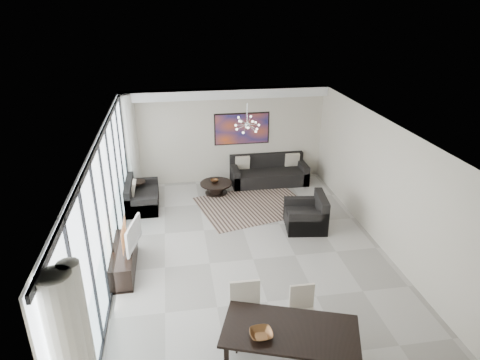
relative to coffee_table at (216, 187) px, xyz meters
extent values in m
cube|color=#A8A39B|center=(0.41, -3.56, -0.18)|extent=(6.00, 9.00, 0.02)
cube|color=white|center=(0.41, -3.56, 2.70)|extent=(6.00, 9.00, 0.02)
cube|color=beige|center=(0.41, 0.93, 1.26)|extent=(6.00, 0.02, 2.90)
cube|color=beige|center=(3.40, -3.56, 1.26)|extent=(0.02, 9.00, 2.90)
cube|color=white|center=(-2.57, -3.56, 1.26)|extent=(0.01, 8.95, 2.85)
cube|color=black|center=(-2.53, -3.56, 2.66)|extent=(0.04, 8.95, 0.10)
cube|color=black|center=(-2.53, -3.56, -0.16)|extent=(0.04, 8.95, 0.06)
cube|color=black|center=(-2.53, -6.56, 1.26)|extent=(0.04, 0.05, 2.88)
cube|color=black|center=(-2.53, -5.56, 1.26)|extent=(0.04, 0.05, 2.88)
cube|color=black|center=(-2.53, -4.56, 1.26)|extent=(0.04, 0.05, 2.88)
cube|color=black|center=(-2.53, -3.56, 1.26)|extent=(0.04, 0.05, 2.88)
cube|color=black|center=(-2.53, -2.56, 1.26)|extent=(0.04, 0.05, 2.88)
cube|color=black|center=(-2.53, -1.56, 1.26)|extent=(0.04, 0.05, 2.88)
cube|color=black|center=(-2.53, -0.56, 1.26)|extent=(0.04, 0.05, 2.88)
cube|color=black|center=(-2.53, 0.44, 1.26)|extent=(0.04, 0.05, 2.88)
cylinder|color=silver|center=(-2.39, 0.59, 1.26)|extent=(0.36, 0.36, 2.85)
cube|color=white|center=(0.41, 0.74, 2.58)|extent=(5.98, 0.40, 0.26)
cube|color=#CD4F1C|center=(0.91, 0.91, 1.46)|extent=(1.68, 0.04, 0.98)
cylinder|color=silver|center=(0.71, -1.06, 2.44)|extent=(0.02, 0.02, 0.55)
sphere|color=silver|center=(0.71, -1.06, 2.16)|extent=(0.12, 0.12, 0.12)
cube|color=black|center=(0.91, -0.96, -0.18)|extent=(3.27, 2.79, 0.01)
cylinder|color=black|center=(0.00, 0.00, 0.12)|extent=(0.94, 0.94, 0.04)
cylinder|color=black|center=(0.00, 0.00, -0.04)|extent=(0.41, 0.41, 0.29)
cylinder|color=black|center=(0.00, 0.00, -0.17)|extent=(0.66, 0.66, 0.03)
imported|color=brown|center=(-0.04, 0.07, 0.18)|extent=(0.28, 0.28, 0.08)
cube|color=black|center=(1.69, 0.46, 0.02)|extent=(2.31, 0.95, 0.42)
cube|color=black|center=(1.69, 0.84, 0.44)|extent=(2.31, 0.19, 0.42)
cube|color=black|center=(0.63, 0.46, 0.12)|extent=(0.19, 0.95, 0.61)
cube|color=black|center=(2.75, 0.46, 0.12)|extent=(0.19, 0.95, 0.61)
cube|color=black|center=(-2.09, -0.51, 0.00)|extent=(0.84, 1.50, 0.37)
cube|color=black|center=(-2.42, -0.51, 0.38)|extent=(0.17, 1.50, 0.37)
cube|color=black|center=(-2.09, -1.17, 0.09)|extent=(0.84, 0.17, 0.54)
cube|color=black|center=(-2.09, 0.16, 0.09)|extent=(0.84, 0.17, 0.54)
cube|color=black|center=(1.96, -2.36, 0.03)|extent=(1.09, 1.14, 0.43)
cube|color=black|center=(2.35, -2.41, 0.46)|extent=(0.33, 1.03, 0.43)
cube|color=black|center=(2.02, -1.95, 0.12)|extent=(0.98, 0.32, 0.62)
cube|color=black|center=(1.91, -2.76, 0.12)|extent=(0.98, 0.32, 0.62)
cylinder|color=black|center=(-2.20, -0.04, 0.34)|extent=(0.40, 0.40, 0.04)
cylinder|color=black|center=(-2.20, -0.04, 0.07)|extent=(0.06, 0.06, 0.50)
cylinder|color=black|center=(-2.20, -0.04, -0.17)|extent=(0.28, 0.28, 0.03)
cube|color=black|center=(-2.35, -3.49, 0.07)|extent=(0.47, 1.67, 0.52)
imported|color=gray|center=(-2.19, -3.43, 0.61)|extent=(0.33, 0.96, 0.55)
cube|color=black|center=(0.36, -6.66, 0.62)|extent=(2.21, 1.60, 0.04)
cube|color=black|center=(-0.34, -6.00, 0.21)|extent=(0.07, 0.07, 0.79)
cube|color=black|center=(1.33, -6.59, 0.21)|extent=(0.07, 0.07, 0.79)
cube|color=beige|center=(-0.16, -5.96, 0.31)|extent=(0.51, 0.51, 0.07)
cube|color=beige|center=(-0.16, -5.74, 0.60)|extent=(0.50, 0.06, 0.61)
cylinder|color=black|center=(0.03, -6.16, 0.05)|extent=(0.04, 0.04, 0.47)
cylinder|color=black|center=(-0.35, -5.76, 0.05)|extent=(0.04, 0.04, 0.47)
cube|color=beige|center=(0.81, -5.96, 0.24)|extent=(0.43, 0.43, 0.06)
cube|color=beige|center=(0.81, -5.77, 0.48)|extent=(0.42, 0.05, 0.52)
cylinder|color=black|center=(0.98, -6.12, 0.01)|extent=(0.04, 0.04, 0.40)
cylinder|color=black|center=(0.65, -5.79, 0.01)|extent=(0.04, 0.04, 0.40)
imported|color=brown|center=(-0.09, -6.72, 0.69)|extent=(0.34, 0.34, 0.08)
camera|label=1|loc=(-1.16, -11.36, 5.15)|focal=32.00mm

